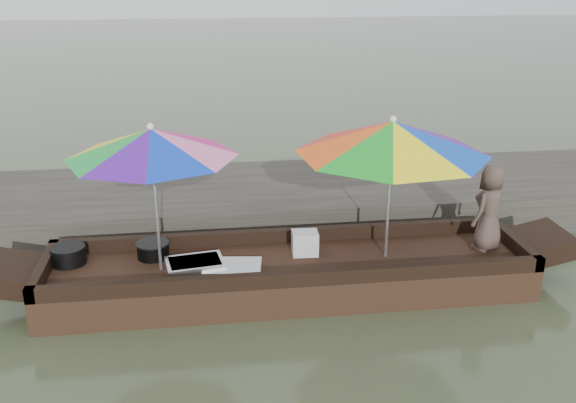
{
  "coord_description": "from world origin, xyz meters",
  "views": [
    {
      "loc": [
        -0.84,
        -6.16,
        3.31
      ],
      "look_at": [
        0.0,
        0.1,
        1.0
      ],
      "focal_mm": 40.0,
      "sensor_mm": 36.0,
      "label": 1
    }
  ],
  "objects": [
    {
      "name": "water",
      "position": [
        0.0,
        0.0,
        0.0
      ],
      "size": [
        80.0,
        80.0,
        0.0
      ],
      "primitive_type": "plane",
      "color": "#434E2E",
      "rests_on": "ground"
    },
    {
      "name": "dock",
      "position": [
        0.0,
        2.2,
        0.25
      ],
      "size": [
        22.0,
        2.2,
        0.5
      ],
      "primitive_type": "cube",
      "color": "#2D2B26",
      "rests_on": "ground"
    },
    {
      "name": "boat_hull",
      "position": [
        0.0,
        0.0,
        0.17
      ],
      "size": [
        5.15,
        1.2,
        0.35
      ],
      "primitive_type": "cube",
      "color": "black",
      "rests_on": "water"
    },
    {
      "name": "cooking_pot",
      "position": [
        -2.33,
        0.27,
        0.45
      ],
      "size": [
        0.36,
        0.36,
        0.19
      ],
      "primitive_type": "cylinder",
      "color": "black",
      "rests_on": "boat_hull"
    },
    {
      "name": "tray_crayfish",
      "position": [
        -1.0,
        -0.03,
        0.39
      ],
      "size": [
        0.65,
        0.5,
        0.09
      ],
      "primitive_type": "cube",
      "rotation": [
        0.0,
        0.0,
        0.16
      ],
      "color": "silver",
      "rests_on": "boat_hull"
    },
    {
      "name": "tray_scallop",
      "position": [
        -0.61,
        -0.12,
        0.38
      ],
      "size": [
        0.64,
        0.48,
        0.06
      ],
      "primitive_type": "cube",
      "rotation": [
        0.0,
        0.0,
        -0.13
      ],
      "color": "silver",
      "rests_on": "boat_hull"
    },
    {
      "name": "charcoal_grill",
      "position": [
        -1.45,
        0.31,
        0.43
      ],
      "size": [
        0.34,
        0.34,
        0.16
      ],
      "primitive_type": "cylinder",
      "color": "black",
      "rests_on": "boat_hull"
    },
    {
      "name": "supply_bag",
      "position": [
        0.2,
        0.18,
        0.48
      ],
      "size": [
        0.29,
        0.23,
        0.26
      ],
      "primitive_type": "cube",
      "rotation": [
        0.0,
        0.0,
        -0.04
      ],
      "color": "silver",
      "rests_on": "boat_hull"
    },
    {
      "name": "vendor",
      "position": [
        2.23,
        0.06,
        0.84
      ],
      "size": [
        0.57,
        0.53,
        0.97
      ],
      "primitive_type": "imported",
      "rotation": [
        0.0,
        0.0,
        3.77
      ],
      "color": "#4B3B34",
      "rests_on": "boat_hull"
    },
    {
      "name": "umbrella_bow",
      "position": [
        -1.35,
        0.0,
        1.12
      ],
      "size": [
        1.7,
        1.7,
        1.55
      ],
      "primitive_type": null,
      "rotation": [
        0.0,
        0.0,
        0.0
      ],
      "color": "#E51481",
      "rests_on": "boat_hull"
    },
    {
      "name": "umbrella_stern",
      "position": [
        1.06,
        0.0,
        1.12
      ],
      "size": [
        2.48,
        2.48,
        1.55
      ],
      "primitive_type": null,
      "rotation": [
        0.0,
        0.0,
        -0.27
      ],
      "color": "#5A14A5",
      "rests_on": "boat_hull"
    }
  ]
}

